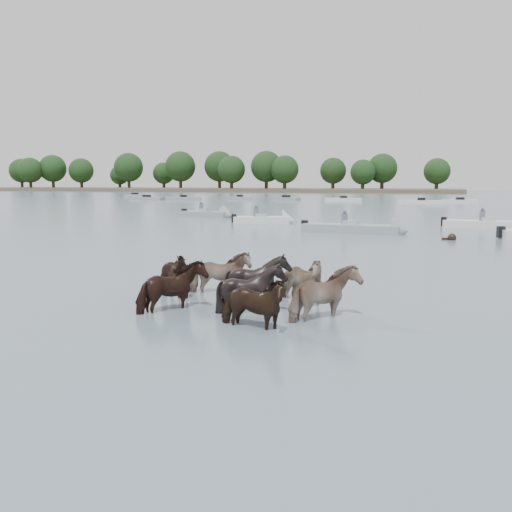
% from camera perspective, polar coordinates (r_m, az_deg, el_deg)
% --- Properties ---
extents(ground, '(400.00, 400.00, 0.00)m').
position_cam_1_polar(ground, '(13.18, -8.18, -5.51)').
color(ground, '#4D5F70').
rests_on(ground, ground).
extents(shoreline, '(160.00, 30.00, 1.00)m').
position_cam_1_polar(shoreline, '(178.39, -6.35, 6.70)').
color(shoreline, '#4C4233').
rests_on(shoreline, ground).
extents(pony_herd, '(6.00, 4.61, 1.46)m').
position_cam_1_polar(pony_herd, '(13.36, -1.35, -3.30)').
color(pony_herd, black).
rests_on(pony_herd, ground).
extents(swimming_pony, '(0.72, 0.44, 0.44)m').
position_cam_1_polar(swimming_pony, '(30.46, 19.16, 1.74)').
color(swimming_pony, black).
rests_on(swimming_pony, ground).
extents(motorboat_a, '(4.66, 2.84, 1.92)m').
position_cam_1_polar(motorboat_a, '(40.50, 1.52, 3.67)').
color(motorboat_a, silver).
rests_on(motorboat_a, ground).
extents(motorboat_b, '(6.40, 2.04, 1.92)m').
position_cam_1_polar(motorboat_b, '(33.31, 10.98, 2.69)').
color(motorboat_b, gray).
rests_on(motorboat_b, ground).
extents(motorboat_c, '(6.18, 2.12, 1.92)m').
position_cam_1_polar(motorboat_c, '(39.12, 23.68, 2.90)').
color(motorboat_c, silver).
rests_on(motorboat_c, ground).
extents(motorboat_f, '(5.11, 2.34, 1.92)m').
position_cam_1_polar(motorboat_f, '(47.44, -4.39, 4.22)').
color(motorboat_f, gray).
rests_on(motorboat_f, ground).
extents(distant_flotilla, '(105.68, 25.16, 0.93)m').
position_cam_1_polar(distant_flotilla, '(84.94, 15.07, 5.46)').
color(distant_flotilla, gray).
rests_on(distant_flotilla, ground).
extents(treeline, '(149.34, 21.09, 12.46)m').
position_cam_1_polar(treeline, '(179.73, -7.49, 8.73)').
color(treeline, '#382619').
rests_on(treeline, ground).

